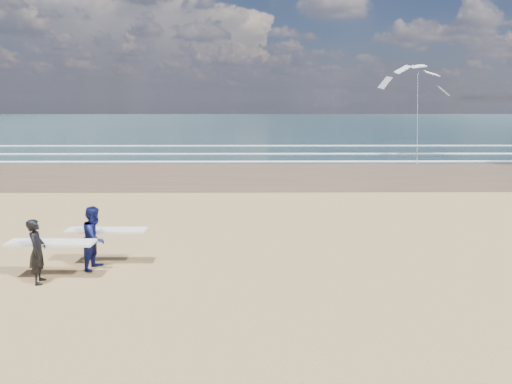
{
  "coord_description": "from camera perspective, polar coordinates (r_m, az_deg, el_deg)",
  "views": [
    {
      "loc": [
        3.81,
        -9.87,
        4.55
      ],
      "look_at": [
        3.92,
        6.0,
        1.27
      ],
      "focal_mm": 32.0,
      "sensor_mm": 36.0,
      "label": 1
    }
  ],
  "objects": [
    {
      "name": "kite_1",
      "position": [
        36.05,
        19.55,
        10.64
      ],
      "size": [
        5.35,
        4.69,
        7.94
      ],
      "color": "slate",
      "rests_on": "ground"
    },
    {
      "name": "ocean",
      "position": [
        83.58,
        10.86,
        8.36
      ],
      "size": [
        220.0,
        100.0,
        0.02
      ],
      "primitive_type": "cube",
      "color": "#182E35",
      "rests_on": "ground"
    },
    {
      "name": "surfer_near",
      "position": [
        12.65,
        -25.43,
        -6.55
      ],
      "size": [
        2.21,
        0.97,
        1.65
      ],
      "color": "black",
      "rests_on": "ground"
    },
    {
      "name": "surfer_far",
      "position": [
        13.1,
        -19.35,
        -5.32
      ],
      "size": [
        2.21,
        1.1,
        1.73
      ],
      "color": "#0C1248",
      "rests_on": "ground"
    },
    {
      "name": "foam_breakers",
      "position": [
        41.53,
        22.6,
        4.56
      ],
      "size": [
        220.0,
        11.7,
        0.05
      ],
      "color": "white",
      "rests_on": "ground"
    }
  ]
}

